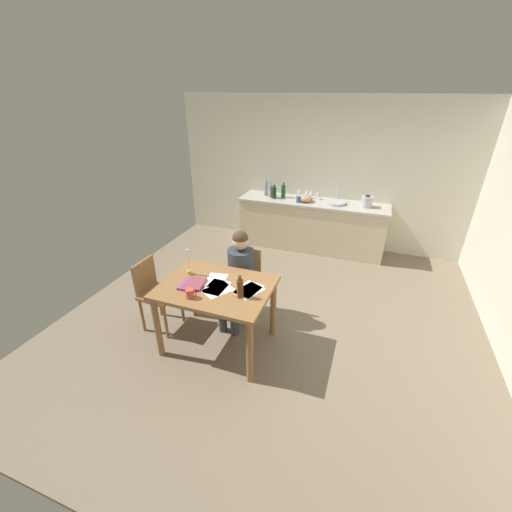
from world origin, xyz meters
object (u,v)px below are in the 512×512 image
object	(u,v)px
bottle_wine_red	(274,193)
coffee_mug	(190,294)
person_seated	(239,272)
bottle_oil	(266,188)
book_cookery	(195,284)
bottle_vinegar	(271,191)
chair_side_empty	(155,291)
dining_table	(216,295)
bottle_sauce	(283,191)
stovetop_kettle	(367,201)
teacup_on_counter	(298,199)
book_magazine	(190,285)
chair_at_table	(244,279)
sink_unit	(335,202)
wine_glass_back_left	(307,192)
wine_glass_back_right	(299,191)
mixing_bowl	(305,198)
wine_glass_by_kettle	(311,193)
candlestick	(189,267)
wine_glass_near_sink	(318,193)
wine_bottle_on_table	(240,288)

from	to	relation	value
bottle_wine_red	coffee_mug	bearing A→B (deg)	-88.02
person_seated	bottle_oil	xyz separation A→B (m)	(-0.48, 2.47, 0.35)
book_cookery	bottle_vinegar	size ratio (longest dim) A/B	0.87
person_seated	chair_side_empty	distance (m)	1.02
dining_table	bottle_sauce	bearing A→B (deg)	92.17
stovetop_kettle	teacup_on_counter	xyz separation A→B (m)	(-1.13, -0.15, -0.04)
book_magazine	teacup_on_counter	xyz separation A→B (m)	(0.47, 2.89, 0.14)
chair_at_table	sink_unit	bearing A→B (deg)	70.72
chair_at_table	person_seated	size ratio (longest dim) A/B	0.74
bottle_oil	coffee_mug	bearing A→B (deg)	-84.63
coffee_mug	bottle_vinegar	distance (m)	3.20
wine_glass_back_left	book_magazine	bearing A→B (deg)	-99.82
chair_at_table	bottle_sauce	world-z (taller)	bottle_sauce
wine_glass_back_left	wine_glass_back_right	xyz separation A→B (m)	(-0.14, 0.00, 0.00)
mixing_bowl	bottle_wine_red	bearing A→B (deg)	-179.32
sink_unit	wine_glass_back_right	bearing A→B (deg)	167.88
coffee_mug	bottle_sauce	xyz separation A→B (m)	(0.03, 3.28, 0.17)
bottle_vinegar	wine_glass_back_right	distance (m)	0.52
dining_table	wine_glass_by_kettle	size ratio (longest dim) A/B	7.68
mixing_bowl	candlestick	bearing A→B (deg)	-104.34
chair_at_table	dining_table	bearing A→B (deg)	-93.51
sink_unit	bottle_wine_red	xyz separation A→B (m)	(-1.08, -0.07, 0.08)
bottle_wine_red	person_seated	bearing A→B (deg)	-83.08
wine_glass_near_sink	person_seated	bearing A→B (deg)	-100.30
wine_bottle_on_table	stovetop_kettle	bearing A→B (deg)	71.44
bottle_wine_red	mixing_bowl	xyz separation A→B (m)	(0.57, 0.01, -0.05)
candlestick	stovetop_kettle	xyz separation A→B (m)	(1.73, 2.82, 0.11)
candlestick	chair_at_table	bearing A→B (deg)	52.82
person_seated	book_cookery	bearing A→B (deg)	-112.97
wine_glass_near_sink	teacup_on_counter	world-z (taller)	wine_glass_near_sink
chair_side_empty	candlestick	distance (m)	0.61
book_magazine	wine_glass_by_kettle	distance (m)	3.25
wine_glass_by_kettle	wine_glass_back_left	xyz separation A→B (m)	(-0.09, 0.00, 0.00)
candlestick	mixing_bowl	xyz separation A→B (m)	(0.71, 2.76, 0.07)
dining_table	wine_glass_back_left	distance (m)	3.12
mixing_bowl	wine_glass_back_right	bearing A→B (deg)	128.41
teacup_on_counter	bottle_wine_red	bearing A→B (deg)	169.94
chair_side_empty	coffee_mug	xyz separation A→B (m)	(0.71, -0.34, 0.35)
book_magazine	wine_glass_back_right	bearing A→B (deg)	78.58
teacup_on_counter	chair_side_empty	bearing A→B (deg)	-111.41
wine_glass_near_sink	wine_glass_by_kettle	world-z (taller)	same
bottle_sauce	wine_glass_back_right	world-z (taller)	bottle_sauce
coffee_mug	bottle_wine_red	world-z (taller)	bottle_wine_red
person_seated	bottle_oil	distance (m)	2.54
bottle_vinegar	stovetop_kettle	world-z (taller)	bottle_vinegar
bottle_vinegar	bottle_wine_red	world-z (taller)	bottle_vinegar
bottle_oil	wine_glass_back_right	world-z (taller)	bottle_oil
candlestick	person_seated	bearing A→B (deg)	44.62
chair_at_table	bottle_sauce	bearing A→B (deg)	93.84
bottle_sauce	stovetop_kettle	distance (m)	1.46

